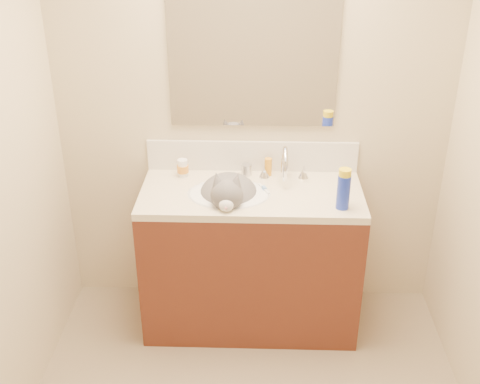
# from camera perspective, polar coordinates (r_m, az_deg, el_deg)

# --- Properties ---
(room_shell) EXTENTS (2.24, 2.54, 2.52)m
(room_shell) POSITION_cam_1_polar(r_m,az_deg,el_deg) (2.09, 0.83, 3.08)
(room_shell) COLOR #C6B593
(room_shell) RESTS_ON ground
(vanity_cabinet) EXTENTS (1.20, 0.55, 0.82)m
(vanity_cabinet) POSITION_cam_1_polar(r_m,az_deg,el_deg) (3.47, 1.02, -6.54)
(vanity_cabinet) COLOR #542416
(vanity_cabinet) RESTS_ON ground
(counter_slab) EXTENTS (1.20, 0.55, 0.04)m
(counter_slab) POSITION_cam_1_polar(r_m,az_deg,el_deg) (3.25, 1.09, -0.24)
(counter_slab) COLOR beige
(counter_slab) RESTS_ON vanity_cabinet
(basin) EXTENTS (0.45, 0.36, 0.14)m
(basin) POSITION_cam_1_polar(r_m,az_deg,el_deg) (3.25, -1.05, -1.23)
(basin) COLOR white
(basin) RESTS_ON vanity_cabinet
(faucet) EXTENTS (0.28, 0.20, 0.21)m
(faucet) POSITION_cam_1_polar(r_m,az_deg,el_deg) (3.33, 4.24, 2.43)
(faucet) COLOR silver
(faucet) RESTS_ON counter_slab
(cat) EXTENTS (0.37, 0.45, 0.34)m
(cat) POSITION_cam_1_polar(r_m,az_deg,el_deg) (3.23, -1.08, -0.42)
(cat) COLOR #565356
(cat) RESTS_ON basin
(backsplash) EXTENTS (1.20, 0.02, 0.18)m
(backsplash) POSITION_cam_1_polar(r_m,az_deg,el_deg) (3.44, 1.17, 3.42)
(backsplash) COLOR silver
(backsplash) RESTS_ON counter_slab
(mirror) EXTENTS (0.90, 0.02, 0.80)m
(mirror) POSITION_cam_1_polar(r_m,az_deg,el_deg) (3.24, 1.27, 12.99)
(mirror) COLOR white
(mirror) RESTS_ON room_shell
(pill_bottle) EXTENTS (0.07, 0.07, 0.10)m
(pill_bottle) POSITION_cam_1_polar(r_m,az_deg,el_deg) (3.40, -5.45, 2.28)
(pill_bottle) COLOR white
(pill_bottle) RESTS_ON counter_slab
(pill_label) EXTENTS (0.09, 0.09, 0.04)m
(pill_label) POSITION_cam_1_polar(r_m,az_deg,el_deg) (3.40, -5.44, 2.22)
(pill_label) COLOR orange
(pill_label) RESTS_ON pill_bottle
(silver_jar) EXTENTS (0.08, 0.08, 0.07)m
(silver_jar) POSITION_cam_1_polar(r_m,az_deg,el_deg) (3.41, 0.62, 2.13)
(silver_jar) COLOR #B7B7BC
(silver_jar) RESTS_ON counter_slab
(amber_bottle) EXTENTS (0.05, 0.05, 0.10)m
(amber_bottle) POSITION_cam_1_polar(r_m,az_deg,el_deg) (3.40, 2.69, 2.40)
(amber_bottle) COLOR orange
(amber_bottle) RESTS_ON counter_slab
(toothbrush) EXTENTS (0.06, 0.12, 0.01)m
(toothbrush) POSITION_cam_1_polar(r_m,az_deg,el_deg) (3.26, 2.30, 0.32)
(toothbrush) COLOR white
(toothbrush) RESTS_ON counter_slab
(toothbrush_head) EXTENTS (0.03, 0.04, 0.02)m
(toothbrush_head) POSITION_cam_1_polar(r_m,az_deg,el_deg) (3.26, 2.30, 0.38)
(toothbrush_head) COLOR #6998DF
(toothbrush_head) RESTS_ON counter_slab
(spray_can) EXTENTS (0.08, 0.08, 0.18)m
(spray_can) POSITION_cam_1_polar(r_m,az_deg,el_deg) (3.08, 9.77, 0.00)
(spray_can) COLOR #1A2FB9
(spray_can) RESTS_ON counter_slab
(spray_cap) EXTENTS (0.07, 0.07, 0.04)m
(spray_cap) POSITION_cam_1_polar(r_m,az_deg,el_deg) (3.03, 9.93, 1.81)
(spray_cap) COLOR yellow
(spray_cap) RESTS_ON spray_can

